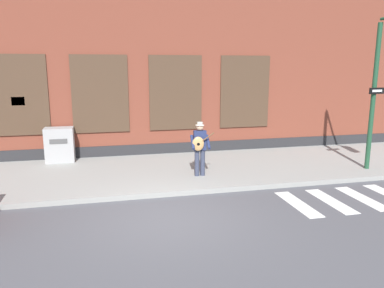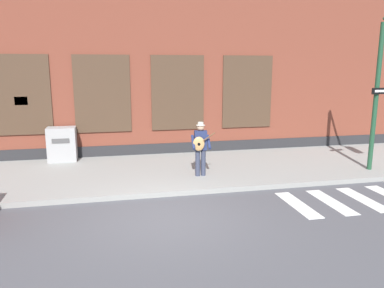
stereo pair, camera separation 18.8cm
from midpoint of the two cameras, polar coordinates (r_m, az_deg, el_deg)
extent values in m
plane|color=#4C4C51|center=(8.91, -4.54, -11.44)|extent=(160.00, 160.00, 0.00)
cube|color=gray|center=(12.51, -7.24, -4.31)|extent=(28.00, 4.67, 0.15)
cube|color=brown|center=(16.36, -9.24, 12.74)|extent=(28.00, 4.00, 7.70)
cube|color=#28282B|center=(14.70, -8.22, -1.12)|extent=(28.00, 0.04, 0.55)
cube|color=#473323|center=(14.64, -25.38, 6.71)|extent=(2.05, 0.06, 2.85)
cube|color=black|center=(14.63, -25.39, 6.70)|extent=(1.93, 0.03, 2.73)
cube|color=#473323|center=(14.32, -14.17, 7.38)|extent=(2.05, 0.06, 2.85)
cube|color=black|center=(14.31, -14.17, 7.38)|extent=(1.93, 0.03, 2.73)
cube|color=#473323|center=(14.55, -2.87, 7.78)|extent=(2.05, 0.06, 2.85)
cube|color=black|center=(14.54, -2.86, 7.77)|extent=(1.93, 0.03, 2.73)
cube|color=#473323|center=(15.31, 7.70, 7.88)|extent=(2.05, 0.06, 2.85)
cube|color=black|center=(15.30, 7.71, 7.88)|extent=(1.93, 0.03, 2.73)
cube|color=yellow|center=(14.63, -25.33, 5.92)|extent=(0.44, 0.02, 0.30)
cube|color=silver|center=(10.18, 15.30, -8.80)|extent=(0.42, 1.90, 0.01)
cube|color=silver|center=(10.65, 19.88, -8.16)|extent=(0.42, 1.90, 0.01)
cube|color=silver|center=(11.19, 24.03, -7.54)|extent=(0.42, 1.90, 0.01)
cylinder|color=#33384C|center=(11.71, 1.16, -2.84)|extent=(0.15, 0.15, 0.83)
cylinder|color=#33384C|center=(11.67, 0.30, -2.89)|extent=(0.15, 0.15, 0.83)
cube|color=navy|center=(11.54, 0.74, 0.58)|extent=(0.40, 0.26, 0.60)
sphere|color=tan|center=(11.47, 0.74, 2.59)|extent=(0.22, 0.22, 0.22)
cylinder|color=beige|center=(11.46, 0.74, 2.89)|extent=(0.27, 0.28, 0.02)
cylinder|color=beige|center=(11.46, 0.74, 3.14)|extent=(0.18, 0.18, 0.09)
cylinder|color=navy|center=(11.49, 1.99, 0.32)|extent=(0.14, 0.52, 0.39)
cylinder|color=navy|center=(11.42, -0.38, 0.26)|extent=(0.14, 0.52, 0.39)
ellipsoid|color=tan|center=(11.37, 0.47, 0.03)|extent=(0.37, 0.15, 0.44)
cylinder|color=black|center=(11.31, 0.51, -0.03)|extent=(0.09, 0.02, 0.09)
cylinder|color=brown|center=(11.36, 1.78, 0.93)|extent=(0.47, 0.08, 0.34)
cylinder|color=#1E472D|center=(13.51, 25.53, 6.32)|extent=(0.15, 0.15, 4.71)
cube|color=black|center=(13.42, 25.96, 7.30)|extent=(0.60, 0.10, 0.20)
cube|color=white|center=(13.40, 26.02, 7.29)|extent=(0.40, 0.06, 0.07)
cube|color=#9E9E9E|center=(14.23, -19.87, -0.11)|extent=(0.99, 0.63, 1.24)
cube|color=#4C4C4C|center=(13.88, -20.07, 0.38)|extent=(0.59, 0.02, 0.16)
camera|label=1|loc=(0.09, -90.52, -0.11)|focal=35.00mm
camera|label=2|loc=(0.09, 89.48, 0.11)|focal=35.00mm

